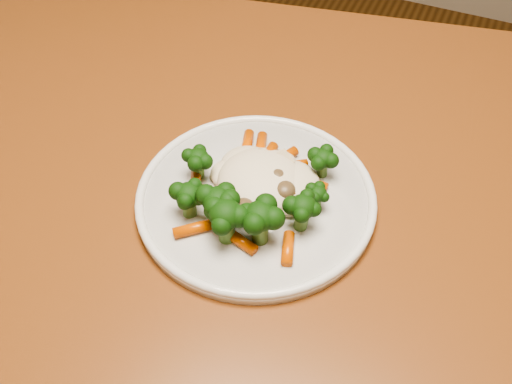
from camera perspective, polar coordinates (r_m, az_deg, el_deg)
dining_table at (r=0.80m, az=-6.62°, el=-4.50°), size 1.35×1.02×0.75m
plate at (r=0.71m, az=0.00°, el=-0.75°), size 0.26×0.26×0.01m
meal at (r=0.68m, az=-0.53°, el=-0.06°), size 0.17×0.18×0.05m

